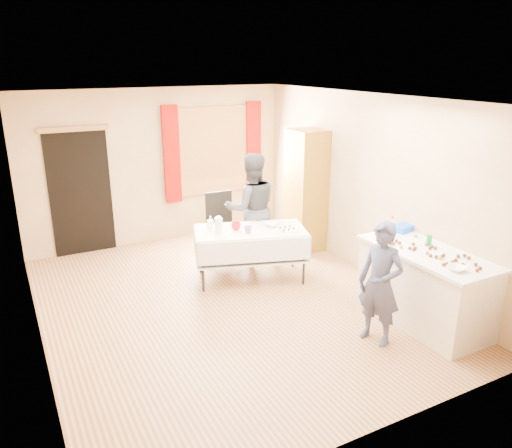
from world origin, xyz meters
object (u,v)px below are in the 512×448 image
cabinet (306,191)px  girl (380,283)px  party_table (251,250)px  counter (424,287)px  woman (252,209)px  chair (224,239)px

cabinet → girl: cabinet is taller
cabinet → party_table: 1.63m
counter → girl: bearing=-173.5°
woman → chair: bearing=-26.5°
counter → party_table: bearing=121.7°
cabinet → chair: size_ratio=1.87×
party_table → cabinet: bearing=45.1°
chair → woman: (0.35, -0.30, 0.54)m
counter → party_table: 2.43m
chair → woman: woman is taller
chair → woman: size_ratio=0.62×
party_table → girl: girl is taller
cabinet → party_table: (-1.37, -0.69, -0.54)m
counter → chair: bearing=113.7°
chair → party_table: bearing=-87.1°
woman → cabinet: bearing=-160.3°
chair → woman: 0.71m
counter → party_table: counter is taller
chair → girl: size_ratio=0.75×
chair → cabinet: bearing=-6.6°
cabinet → counter: cabinet is taller
counter → woman: size_ratio=0.97×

